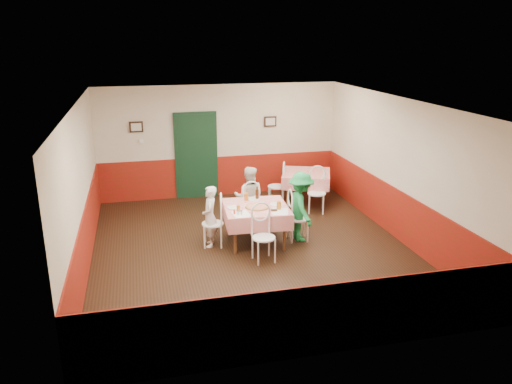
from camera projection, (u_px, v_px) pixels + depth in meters
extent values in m
plane|color=black|center=(251.00, 248.00, 9.65)|extent=(7.00, 7.00, 0.00)
plane|color=white|center=(251.00, 102.00, 8.80)|extent=(7.00, 7.00, 0.00)
cube|color=beige|center=(219.00, 141.00, 12.47)|extent=(6.00, 0.10, 2.80)
cube|color=beige|center=(316.00, 256.00, 5.98)|extent=(6.00, 0.10, 2.80)
cube|color=beige|center=(81.00, 190.00, 8.55)|extent=(0.10, 7.00, 2.80)
cube|color=beige|center=(398.00, 169.00, 9.90)|extent=(0.10, 7.00, 2.80)
cube|color=maroon|center=(220.00, 176.00, 12.73)|extent=(6.00, 0.03, 1.00)
cube|color=maroon|center=(313.00, 321.00, 6.26)|extent=(6.00, 0.03, 1.00)
cube|color=maroon|center=(87.00, 238.00, 8.83)|extent=(0.03, 7.00, 1.00)
cube|color=maroon|center=(393.00, 211.00, 10.16)|extent=(0.03, 7.00, 1.00)
cube|color=black|center=(196.00, 156.00, 12.39)|extent=(0.96, 0.06, 2.10)
cube|color=black|center=(136.00, 127.00, 11.84)|extent=(0.32, 0.03, 0.26)
cube|color=black|center=(270.00, 122.00, 12.58)|extent=(0.32, 0.03, 0.26)
cube|color=white|center=(142.00, 141.00, 11.97)|extent=(0.10, 0.03, 0.10)
cube|color=red|center=(256.00, 225.00, 9.79)|extent=(1.30, 1.30, 0.77)
cube|color=red|center=(306.00, 187.00, 12.20)|extent=(1.45, 1.45, 0.77)
cylinder|color=#B74723|center=(257.00, 207.00, 9.60)|extent=(0.47, 0.47, 0.03)
cylinder|color=white|center=(234.00, 207.00, 9.59)|extent=(0.27, 0.27, 0.01)
cylinder|color=white|center=(276.00, 204.00, 9.76)|extent=(0.27, 0.27, 0.01)
cylinder|color=white|center=(254.00, 199.00, 10.06)|extent=(0.27, 0.27, 0.01)
cylinder|color=#BF7219|center=(238.00, 209.00, 9.35)|extent=(0.08, 0.08, 0.13)
cylinder|color=#BF7219|center=(279.00, 205.00, 9.49)|extent=(0.09, 0.09, 0.15)
cylinder|color=#BF7219|center=(246.00, 197.00, 10.00)|extent=(0.09, 0.09, 0.15)
cylinder|color=#381C0A|center=(257.00, 194.00, 10.06)|extent=(0.07, 0.07, 0.24)
cylinder|color=silver|center=(238.00, 212.00, 9.21)|extent=(0.04, 0.04, 0.09)
cylinder|color=silver|center=(242.00, 213.00, 9.20)|extent=(0.04, 0.04, 0.09)
cylinder|color=#B23319|center=(234.00, 212.00, 9.24)|extent=(0.04, 0.04, 0.09)
cube|color=white|center=(241.00, 214.00, 9.26)|extent=(0.33, 0.42, 0.00)
cube|color=white|center=(280.00, 211.00, 9.39)|extent=(0.40, 0.47, 0.00)
cube|color=black|center=(274.00, 210.00, 9.43)|extent=(0.12, 0.10, 0.02)
imported|color=gray|center=(210.00, 216.00, 9.58)|extent=(0.36, 0.48, 1.21)
imported|color=gray|center=(249.00, 197.00, 10.56)|extent=(0.76, 0.66, 1.32)
imported|color=gray|center=(301.00, 207.00, 9.84)|extent=(0.52, 0.90, 1.40)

